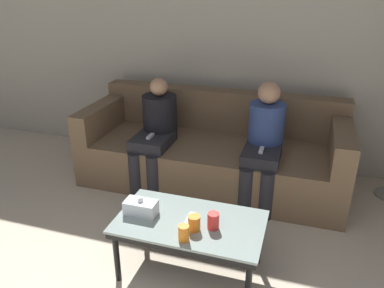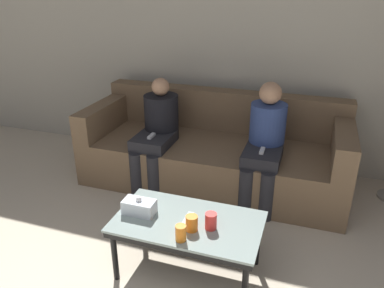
# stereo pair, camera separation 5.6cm
# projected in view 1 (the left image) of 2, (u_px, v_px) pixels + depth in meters

# --- Properties ---
(wall_back) EXTENTS (12.00, 0.06, 2.60)m
(wall_back) POSITION_uv_depth(u_px,v_px,m) (229.00, 43.00, 3.87)
(wall_back) COLOR #B7B2A3
(wall_back) RESTS_ON ground_plane
(couch) EXTENTS (2.54, 0.99, 0.86)m
(couch) POSITION_uv_depth(u_px,v_px,m) (213.00, 152.00, 3.78)
(couch) COLOR brown
(couch) RESTS_ON ground_plane
(coffee_table) EXTENTS (0.99, 0.56, 0.43)m
(coffee_table) POSITION_uv_depth(u_px,v_px,m) (190.00, 226.00, 2.51)
(coffee_table) COLOR #8C9E99
(coffee_table) RESTS_ON ground_plane
(cup_near_left) EXTENTS (0.07, 0.07, 0.11)m
(cup_near_left) POSITION_uv_depth(u_px,v_px,m) (184.00, 233.00, 2.29)
(cup_near_left) COLOR orange
(cup_near_left) RESTS_ON coffee_table
(cup_near_right) EXTENTS (0.08, 0.08, 0.10)m
(cup_near_right) POSITION_uv_depth(u_px,v_px,m) (194.00, 223.00, 2.38)
(cup_near_right) COLOR orange
(cup_near_right) RESTS_ON coffee_table
(cup_far_center) EXTENTS (0.08, 0.08, 0.11)m
(cup_far_center) POSITION_uv_depth(u_px,v_px,m) (213.00, 221.00, 2.40)
(cup_far_center) COLOR red
(cup_far_center) RESTS_ON coffee_table
(tissue_box) EXTENTS (0.22, 0.12, 0.13)m
(tissue_box) POSITION_uv_depth(u_px,v_px,m) (141.00, 207.00, 2.55)
(tissue_box) COLOR silver
(tissue_box) RESTS_ON coffee_table
(game_remote) EXTENTS (0.04, 0.15, 0.02)m
(game_remote) POSITION_uv_depth(u_px,v_px,m) (190.00, 219.00, 2.49)
(game_remote) COLOR white
(game_remote) RESTS_ON coffee_table
(seated_person_left_end) EXTENTS (0.34, 0.65, 1.05)m
(seated_person_left_end) POSITION_uv_depth(u_px,v_px,m) (156.00, 130.00, 3.62)
(seated_person_left_end) COLOR #28282D
(seated_person_left_end) RESTS_ON ground_plane
(seated_person_mid_left) EXTENTS (0.32, 0.64, 1.10)m
(seated_person_mid_left) POSITION_uv_depth(u_px,v_px,m) (264.00, 140.00, 3.33)
(seated_person_mid_left) COLOR #28282D
(seated_person_mid_left) RESTS_ON ground_plane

